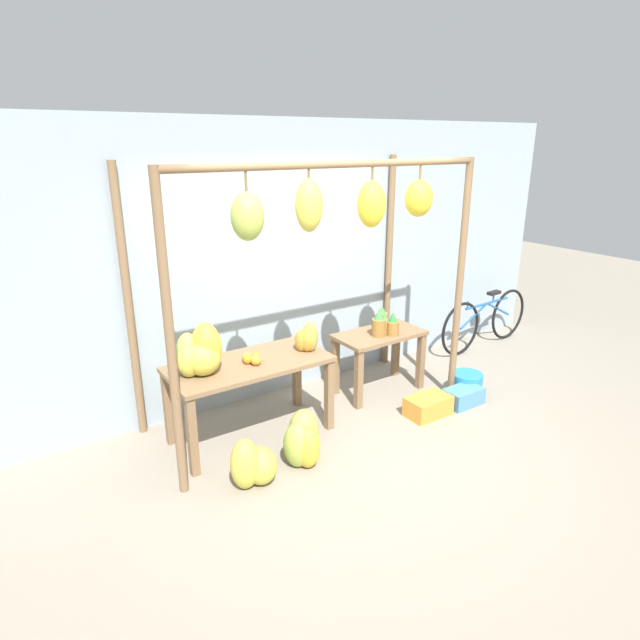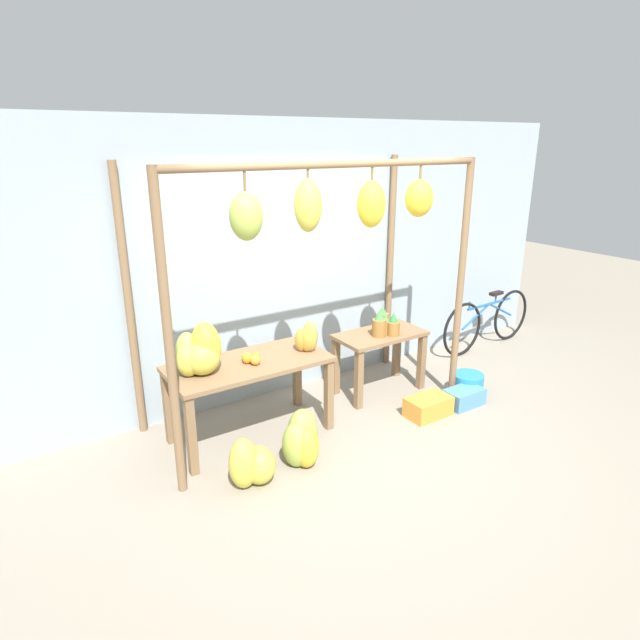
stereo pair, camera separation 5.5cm
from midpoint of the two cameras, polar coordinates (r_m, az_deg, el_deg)
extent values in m
plane|color=gray|center=(4.82, 4.17, -13.92)|extent=(20.00, 20.00, 0.00)
cube|color=#99A8B2|center=(5.46, -5.36, 6.01)|extent=(8.00, 0.08, 2.80)
cylinder|color=brown|center=(3.93, -16.05, -2.49)|extent=(0.07, 0.07, 2.44)
cylinder|color=brown|center=(5.52, 14.39, 3.69)|extent=(0.07, 0.07, 2.44)
cylinder|color=brown|center=(4.92, -20.04, 1.34)|extent=(0.07, 0.07, 2.44)
cylinder|color=brown|center=(6.26, 7.10, 5.87)|extent=(0.07, 0.07, 2.44)
cylinder|color=brown|center=(4.35, 1.94, 16.29)|extent=(2.95, 0.06, 0.06)
cylinder|color=brown|center=(3.93, -8.31, 14.43)|extent=(0.02, 0.02, 0.14)
ellipsoid|color=#9EB247|center=(3.95, -8.14, 10.88)|extent=(0.25, 0.22, 0.35)
cylinder|color=brown|center=(4.18, -1.59, 15.34)|extent=(0.02, 0.02, 0.06)
ellipsoid|color=gold|center=(4.20, -1.57, 12.12)|extent=(0.22, 0.20, 0.41)
cylinder|color=brown|center=(4.54, 5.26, 15.29)|extent=(0.02, 0.02, 0.10)
ellipsoid|color=yellow|center=(4.56, 5.17, 12.21)|extent=(0.25, 0.22, 0.39)
cylinder|color=brown|center=(4.90, 10.32, 15.23)|extent=(0.02, 0.02, 0.12)
ellipsoid|color=yellow|center=(4.91, 10.17, 12.66)|extent=(0.26, 0.23, 0.32)
cube|color=brown|center=(4.77, -7.88, -4.69)|extent=(1.43, 0.67, 0.04)
cube|color=brown|center=(4.47, -13.81, -12.02)|extent=(0.07, 0.07, 0.69)
cube|color=brown|center=(5.00, 0.70, -7.99)|extent=(0.07, 0.07, 0.69)
cube|color=brown|center=(4.96, -16.19, -9.04)|extent=(0.07, 0.07, 0.69)
cube|color=brown|center=(5.44, -2.75, -5.72)|extent=(0.07, 0.07, 0.69)
cube|color=brown|center=(5.66, 6.09, -1.55)|extent=(0.95, 0.51, 0.04)
cube|color=brown|center=(5.39, 3.84, -6.37)|extent=(0.07, 0.07, 0.62)
cube|color=brown|center=(5.91, 10.42, -4.33)|extent=(0.07, 0.07, 0.62)
cube|color=brown|center=(5.69, 1.35, -4.95)|extent=(0.07, 0.07, 0.62)
cube|color=brown|center=(6.18, 7.82, -3.14)|extent=(0.07, 0.07, 0.62)
ellipsoid|color=gold|center=(4.55, -12.36, -2.89)|extent=(0.27, 0.29, 0.43)
ellipsoid|color=#9EB247|center=(4.64, -13.43, -3.59)|extent=(0.25, 0.27, 0.28)
ellipsoid|color=#9EB247|center=(4.58, -14.21, -3.46)|extent=(0.25, 0.26, 0.36)
ellipsoid|color=gold|center=(4.52, -14.11, -4.25)|extent=(0.26, 0.25, 0.28)
ellipsoid|color=gold|center=(4.53, -12.74, -4.04)|extent=(0.34, 0.31, 0.29)
sphere|color=orange|center=(4.77, -7.15, -3.88)|extent=(0.08, 0.08, 0.08)
sphere|color=orange|center=(4.76, -8.16, -3.95)|extent=(0.08, 0.08, 0.08)
sphere|color=orange|center=(4.72, -8.04, -4.15)|extent=(0.09, 0.09, 0.09)
sphere|color=orange|center=(4.77, -7.15, -3.90)|extent=(0.07, 0.07, 0.07)
sphere|color=orange|center=(4.67, -7.18, -4.27)|extent=(0.09, 0.09, 0.09)
cylinder|color=#A3702D|center=(5.72, 6.33, -0.15)|extent=(0.12, 0.12, 0.18)
cone|color=#428442|center=(5.68, 6.38, 1.10)|extent=(0.09, 0.09, 0.08)
cylinder|color=olive|center=(5.58, 7.46, -0.87)|extent=(0.14, 0.14, 0.15)
cone|color=#337538|center=(5.54, 7.51, 0.32)|extent=(0.09, 0.09, 0.10)
cylinder|color=#B27F38|center=(5.61, 6.65, -0.78)|extent=(0.12, 0.12, 0.14)
cone|color=#428442|center=(5.57, 6.69, 0.35)|extent=(0.08, 0.08, 0.09)
cylinder|color=olive|center=(5.53, 5.99, -0.81)|extent=(0.15, 0.15, 0.18)
cone|color=#428442|center=(5.49, 6.04, 0.63)|extent=(0.10, 0.10, 0.11)
ellipsoid|color=gold|center=(4.39, -6.77, -15.15)|extent=(0.28, 0.30, 0.31)
ellipsoid|color=yellow|center=(4.34, -8.54, -15.10)|extent=(0.26, 0.27, 0.38)
ellipsoid|color=gold|center=(4.32, -8.35, -14.95)|extent=(0.34, 0.33, 0.42)
ellipsoid|color=yellow|center=(4.60, -1.74, -13.20)|extent=(0.34, 0.34, 0.32)
ellipsoid|color=#9EB247|center=(4.66, -2.12, -11.93)|extent=(0.37, 0.35, 0.44)
ellipsoid|color=#9EB247|center=(4.53, -2.77, -13.19)|extent=(0.30, 0.32, 0.40)
ellipsoid|color=gold|center=(4.53, -1.73, -13.44)|extent=(0.21, 0.23, 0.36)
cube|color=orange|center=(5.44, 11.17, -8.98)|extent=(0.44, 0.27, 0.19)
cylinder|color=teal|center=(5.98, 15.13, -6.51)|extent=(0.33, 0.33, 0.22)
torus|color=black|center=(7.68, 19.23, 0.59)|extent=(0.69, 0.07, 0.69)
torus|color=black|center=(6.90, 14.54, -0.93)|extent=(0.69, 0.07, 0.69)
cylinder|color=#235B9E|center=(7.21, 17.19, 1.72)|extent=(0.85, 0.08, 0.03)
cylinder|color=#235B9E|center=(7.44, 18.24, 1.13)|extent=(0.51, 0.06, 0.27)
cylinder|color=#235B9E|center=(7.05, 15.89, 0.42)|extent=(0.51, 0.06, 0.27)
cylinder|color=#235B9E|center=(7.30, 17.81, 2.26)|extent=(0.02, 0.02, 0.10)
cube|color=black|center=(7.28, 17.86, 2.78)|extent=(0.20, 0.09, 0.04)
cylinder|color=#235B9E|center=(6.89, 15.26, 1.55)|extent=(0.02, 0.02, 0.10)
ellipsoid|color=gold|center=(4.92, -2.33, -2.16)|extent=(0.13, 0.14, 0.22)
ellipsoid|color=gold|center=(4.91, -1.74, -2.08)|extent=(0.17, 0.18, 0.24)
ellipsoid|color=#B2993D|center=(4.90, -1.36, -1.75)|extent=(0.18, 0.19, 0.30)
cube|color=#4C84B2|center=(5.73, 14.77, -7.88)|extent=(0.40, 0.24, 0.18)
camera|label=1|loc=(0.03, -90.31, -0.11)|focal=30.00mm
camera|label=2|loc=(0.03, 89.69, 0.11)|focal=30.00mm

